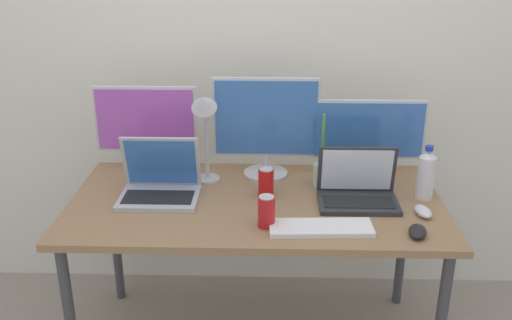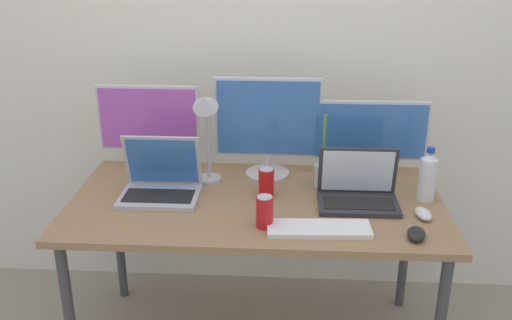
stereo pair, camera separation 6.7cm
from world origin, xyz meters
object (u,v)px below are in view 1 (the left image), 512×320
object	(u,v)px
keyboard_main	(321,228)
soda_can_by_laptop	(266,183)
mouse_by_keyboard	(418,231)
mouse_by_laptop	(423,211)
laptop_silver	(160,184)
soda_can_near_keyboard	(266,212)
water_bottle	(426,174)
bamboo_vase	(322,172)
desk_lamp	(205,121)
work_desk	(256,213)
monitor_left	(146,127)
laptop_secondary	(358,190)
monitor_right	(369,136)
monitor_center	(266,124)

from	to	relation	value
keyboard_main	soda_can_by_laptop	bearing A→B (deg)	122.97
mouse_by_keyboard	mouse_by_laptop	world-z (taller)	same
laptop_silver	soda_can_near_keyboard	distance (m)	0.52
soda_can_by_laptop	water_bottle	bearing A→B (deg)	0.39
soda_can_by_laptop	mouse_by_laptop	bearing A→B (deg)	-14.51
mouse_by_keyboard	bamboo_vase	size ratio (longest dim) A/B	0.33
laptop_silver	desk_lamp	xyz separation A→B (m)	(0.18, 0.13, 0.24)
bamboo_vase	laptop_silver	bearing A→B (deg)	-168.88
work_desk	bamboo_vase	distance (m)	0.35
soda_can_near_keyboard	work_desk	bearing A→B (deg)	101.30
monitor_left	desk_lamp	bearing A→B (deg)	-25.15
monitor_left	laptop_secondary	xyz separation A→B (m)	(0.93, -0.29, -0.17)
work_desk	monitor_right	xyz separation A→B (m)	(0.50, 0.27, 0.26)
work_desk	monitor_right	size ratio (longest dim) A/B	3.10
monitor_right	soda_can_near_keyboard	size ratio (longest dim) A/B	4.00
monitor_left	keyboard_main	world-z (taller)	monitor_left
monitor_center	keyboard_main	bearing A→B (deg)	-67.92
mouse_by_laptop	bamboo_vase	distance (m)	0.48
mouse_by_laptop	soda_can_near_keyboard	xyz separation A→B (m)	(-0.62, -0.11, 0.05)
keyboard_main	soda_can_near_keyboard	xyz separation A→B (m)	(-0.21, 0.03, 0.05)
desk_lamp	monitor_left	bearing A→B (deg)	154.85
monitor_right	bamboo_vase	world-z (taller)	monitor_right
monitor_center	soda_can_by_laptop	distance (m)	0.30
work_desk	monitor_left	xyz separation A→B (m)	(-0.51, 0.29, 0.28)
monitor_center	monitor_left	bearing A→B (deg)	178.61
desk_lamp	mouse_by_keyboard	bearing A→B (deg)	-27.87
mouse_by_keyboard	soda_can_near_keyboard	distance (m)	0.56
mouse_by_laptop	soda_can_by_laptop	bearing A→B (deg)	155.93
work_desk	bamboo_vase	world-z (taller)	bamboo_vase
monitor_left	soda_can_near_keyboard	xyz separation A→B (m)	(0.56, -0.52, -0.16)
mouse_by_laptop	soda_can_near_keyboard	bearing A→B (deg)	-179.62
monitor_left	monitor_center	distance (m)	0.55
keyboard_main	mouse_by_keyboard	bearing A→B (deg)	-7.17
laptop_secondary	desk_lamp	xyz separation A→B (m)	(-0.65, 0.16, 0.24)
work_desk	water_bottle	distance (m)	0.73
monitor_left	monitor_center	size ratio (longest dim) A/B	0.97
laptop_secondary	keyboard_main	bearing A→B (deg)	-123.72
monitor_center	bamboo_vase	bearing A→B (deg)	-25.04
monitor_right	keyboard_main	world-z (taller)	monitor_right
monitor_left	mouse_by_laptop	size ratio (longest dim) A/B	4.34
laptop_secondary	bamboo_vase	xyz separation A→B (m)	(-0.14, 0.16, 0.01)
bamboo_vase	desk_lamp	world-z (taller)	desk_lamp
water_bottle	desk_lamp	bearing A→B (deg)	173.39
soda_can_near_keyboard	soda_can_by_laptop	size ratio (longest dim) A/B	1.00
monitor_right	water_bottle	xyz separation A→B (m)	(0.21, -0.23, -0.09)
laptop_silver	soda_can_by_laptop	bearing A→B (deg)	2.32
monitor_left	soda_can_near_keyboard	world-z (taller)	monitor_left
monitor_center	mouse_by_laptop	world-z (taller)	monitor_center
mouse_by_laptop	soda_can_by_laptop	size ratio (longest dim) A/B	0.85
monitor_right	water_bottle	size ratio (longest dim) A/B	2.16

